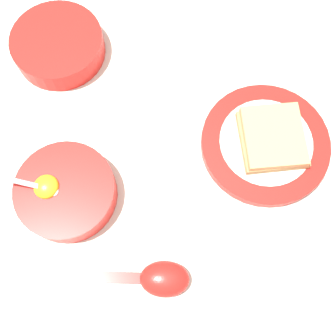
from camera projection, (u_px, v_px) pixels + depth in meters
name	position (u px, v px, depth m)	size (l,w,h in m)	color
ground_plane	(82.00, 203.00, 0.60)	(3.00, 3.00, 0.00)	silver
egg_bowl	(64.00, 194.00, 0.58)	(0.15, 0.15, 0.07)	red
toast_plate	(265.00, 144.00, 0.62)	(0.20, 0.20, 0.02)	red
toast_sandwich	(273.00, 138.00, 0.60)	(0.14, 0.14, 0.02)	tan
soup_spoon	(156.00, 279.00, 0.55)	(0.15, 0.11, 0.03)	red
congee_bowl	(58.00, 45.00, 0.67)	(0.15, 0.15, 0.04)	red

